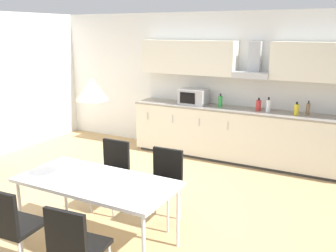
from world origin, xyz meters
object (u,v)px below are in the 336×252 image
Objects in this scene: bottle_yellow at (296,109)px; chair_near_right at (74,243)px; chair_far_right at (164,178)px; bottle_green at (220,101)px; chair_near_left at (11,222)px; bottle_red at (259,105)px; bottle_brown at (308,109)px; chair_far_left at (112,168)px; pendant_lamp at (92,89)px; bottle_white at (268,106)px; dining_table at (96,184)px; microwave at (193,97)px.

bottle_yellow reaches higher than chair_near_right.
chair_near_right is (0.01, -1.56, 0.00)m from chair_far_right.
bottle_green is 4.12m from chair_near_left.
bottle_red is (0.67, -0.00, -0.01)m from bottle_green.
bottle_green is at bearing -178.87° from bottle_brown.
bottle_brown is at bearing 2.27° from bottle_red.
chair_far_left is 1.56m from chair_near_left.
bottle_white is at bearing 73.13° from pendant_lamp.
dining_table is (-0.98, -3.23, -0.35)m from bottle_white.
bottle_red is 4.11m from chair_near_right.
chair_far_left is 1.74m from chair_near_right.
microwave is 2.64m from chair_far_right.
dining_table is (0.37, -3.26, -0.38)m from microwave.
microwave is 2.07× the size of bottle_green.
bottle_yellow is 0.25× the size of chair_far_left.
bottle_green is at bearing 78.45° from chair_far_left.
microwave reaches higher than chair_near_right.
chair_near_right reaches higher than dining_table.
bottle_yellow reaches higher than chair_far_left.
bottle_red is 0.25× the size of chair_near_right.
bottle_white reaches higher than chair_far_right.
bottle_brown is 4.29m from chair_near_right.
microwave is 1.96m from bottle_brown.
pendant_lamp is (-1.58, -3.31, 0.65)m from bottle_brown.
microwave is at bearing -177.33° from bottle_green.
microwave reaches higher than bottle_red.
microwave is 0.51m from bottle_green.
chair_near_left is at bearing -108.59° from bottle_white.
bottle_yellow is at bearing 65.76° from chair_near_left.
bottle_white is 2.57m from chair_far_right.
pendant_lamp reaches higher than microwave.
chair_far_right is at bearing -0.00° from chair_far_left.
bottle_brown is 0.71× the size of pendant_lamp.
bottle_brown is at bearing 73.63° from chair_near_right.
bottle_yellow is 3.57m from pendant_lamp.
dining_table is (-0.81, -3.28, -0.33)m from bottle_red.
pendant_lamp is at bearing -106.87° from bottle_white.
microwave is at bearing 89.88° from chair_far_left.
bottle_yellow is (-0.16, -0.10, -0.00)m from bottle_brown.
bottle_white is 3.39m from dining_table.
bottle_yellow is at bearing -6.69° from bottle_red.
bottle_yellow is 4.40m from chair_near_left.
dining_table is at bearing -115.58° from bottle_brown.
bottle_yellow is at bearing 66.02° from pendant_lamp.
bottle_red reaches higher than chair_far_right.
bottle_yellow is 0.25× the size of chair_near_right.
bottle_red is 2.58m from chair_far_right.
bottle_white is at bearing -1.24° from microwave.
chair_near_right is 2.72× the size of pendant_lamp.
microwave is 1.80m from bottle_yellow.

